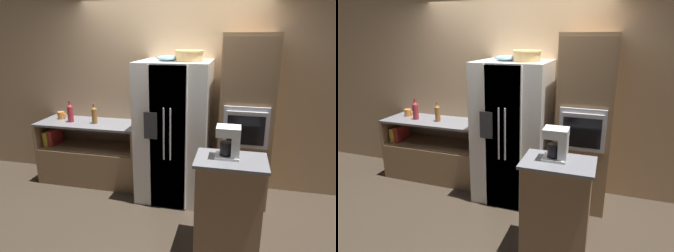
# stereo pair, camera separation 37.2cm
# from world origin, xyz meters

# --- Properties ---
(ground_plane) EXTENTS (20.00, 20.00, 0.00)m
(ground_plane) POSITION_xyz_m (0.00, 0.00, 0.00)
(ground_plane) COLOR #382D23
(wall_back) EXTENTS (12.00, 0.06, 2.80)m
(wall_back) POSITION_xyz_m (0.00, 0.52, 1.40)
(wall_back) COLOR tan
(wall_back) RESTS_ON ground_plane
(counter_left) EXTENTS (1.46, 0.57, 0.88)m
(counter_left) POSITION_xyz_m (-1.12, 0.21, 0.31)
(counter_left) COLOR #93704C
(counter_left) RESTS_ON ground_plane
(refrigerator) EXTENTS (0.87, 0.85, 1.76)m
(refrigerator) POSITION_xyz_m (0.13, 0.08, 0.88)
(refrigerator) COLOR white
(refrigerator) RESTS_ON ground_plane
(wall_oven) EXTENTS (0.61, 0.69, 2.08)m
(wall_oven) POSITION_xyz_m (1.00, 0.17, 1.04)
(wall_oven) COLOR #93704C
(wall_oven) RESTS_ON ground_plane
(island_counter) EXTENTS (0.66, 0.47, 0.95)m
(island_counter) POSITION_xyz_m (0.86, -0.86, 0.48)
(island_counter) COLOR #93704C
(island_counter) RESTS_ON ground_plane
(wicker_basket) EXTENTS (0.33, 0.33, 0.13)m
(wicker_basket) POSITION_xyz_m (0.32, -0.00, 1.83)
(wicker_basket) COLOR tan
(wicker_basket) RESTS_ON refrigerator
(fruit_bowl) EXTENTS (0.27, 0.27, 0.07)m
(fruit_bowl) POSITION_xyz_m (0.05, 0.03, 1.80)
(fruit_bowl) COLOR #668C99
(fruit_bowl) RESTS_ON refrigerator
(bottle_tall) EXTENTS (0.07, 0.07, 0.28)m
(bottle_tall) POSITION_xyz_m (-1.02, 0.17, 1.01)
(bottle_tall) COLOR brown
(bottle_tall) RESTS_ON counter_left
(bottle_short) EXTENTS (0.08, 0.08, 0.30)m
(bottle_short) POSITION_xyz_m (-1.38, 0.17, 1.02)
(bottle_short) COLOR maroon
(bottle_short) RESTS_ON counter_left
(mug) EXTENTS (0.14, 0.10, 0.10)m
(mug) POSITION_xyz_m (-1.60, 0.29, 0.94)
(mug) COLOR orange
(mug) RESTS_ON counter_left
(coffee_maker) EXTENTS (0.22, 0.18, 0.30)m
(coffee_maker) POSITION_xyz_m (0.85, -0.83, 1.12)
(coffee_maker) COLOR white
(coffee_maker) RESTS_ON island_counter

